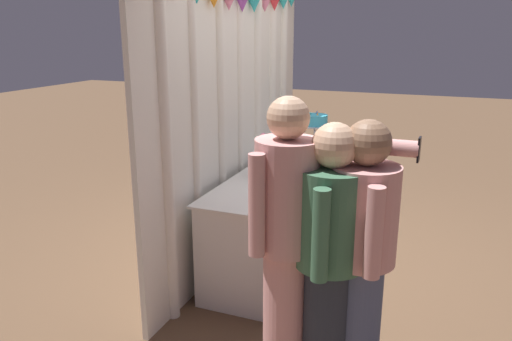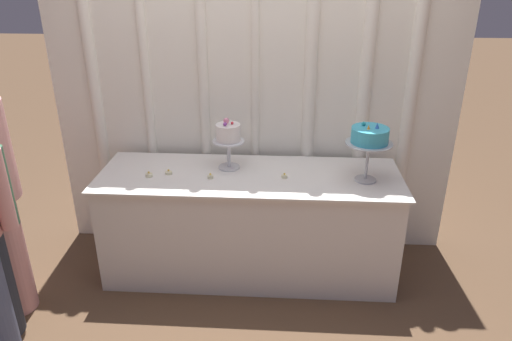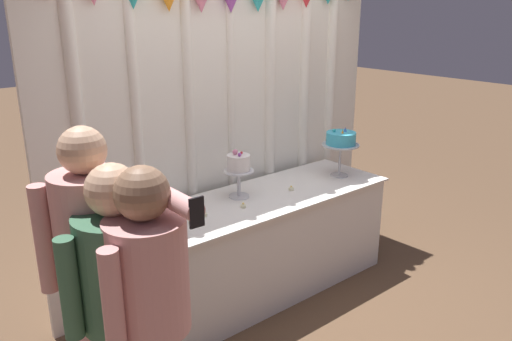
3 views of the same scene
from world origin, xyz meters
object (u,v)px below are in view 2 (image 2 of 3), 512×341
(tealight_far_right, at_px, (284,176))
(cake_display_nearright, at_px, (370,138))
(cake_table, at_px, (250,224))
(tealight_far_left, at_px, (149,175))
(tealight_near_left, at_px, (169,173))
(cake_display_nearleft, at_px, (228,136))
(tealight_near_right, at_px, (210,177))

(tealight_far_right, bearing_deg, cake_display_nearright, -0.58)
(cake_table, bearing_deg, tealight_far_left, -173.59)
(cake_display_nearright, relative_size, tealight_near_left, 8.49)
(cake_display_nearleft, bearing_deg, cake_table, -34.36)
(cake_display_nearright, xyz_separation_m, tealight_far_right, (-0.54, 0.01, -0.29))
(cake_display_nearright, bearing_deg, tealight_far_right, 179.42)
(cake_table, relative_size, tealight_near_left, 43.30)
(cake_table, relative_size, tealight_near_right, 51.96)
(cake_display_nearleft, xyz_separation_m, cake_display_nearright, (0.93, -0.15, 0.06))
(cake_table, height_order, tealight_far_left, tealight_far_left)
(cake_display_nearright, height_order, tealight_far_left, cake_display_nearright)
(cake_table, xyz_separation_m, tealight_far_left, (-0.68, -0.08, 0.40))
(cake_table, distance_m, cake_display_nearright, 1.04)
(cake_display_nearleft, distance_m, tealight_far_right, 0.48)
(cake_display_nearleft, xyz_separation_m, tealight_far_right, (0.39, -0.15, -0.23))
(cake_table, relative_size, cake_display_nearleft, 5.75)
(cake_display_nearleft, bearing_deg, tealight_near_right, -119.80)
(cake_table, xyz_separation_m, tealight_near_right, (-0.26, -0.08, 0.40))
(cake_display_nearright, bearing_deg, cake_display_nearleft, 170.75)
(cake_display_nearright, xyz_separation_m, tealight_far_left, (-1.46, -0.03, -0.29))
(tealight_far_left, distance_m, tealight_near_left, 0.13)
(cake_table, height_order, cake_display_nearleft, cake_display_nearleft)
(cake_display_nearright, distance_m, tealight_far_right, 0.61)
(cake_table, height_order, tealight_near_left, tealight_near_left)
(cake_table, xyz_separation_m, cake_display_nearright, (0.78, -0.05, 0.69))
(tealight_far_right, bearing_deg, cake_display_nearleft, 159.57)
(tealight_near_left, relative_size, tealight_near_right, 1.20)
(tealight_far_left, height_order, tealight_near_left, tealight_far_left)
(cake_display_nearleft, bearing_deg, cake_display_nearright, -9.25)
(cake_display_nearright, bearing_deg, tealight_far_left, -178.84)
(cake_table, bearing_deg, tealight_far_right, -9.79)
(tealight_far_left, height_order, tealight_far_right, tealight_far_left)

